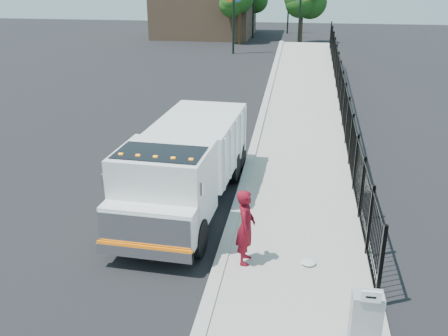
# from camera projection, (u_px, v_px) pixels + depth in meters

# --- Properties ---
(ground) EXTENTS (120.00, 120.00, 0.00)m
(ground) POSITION_uv_depth(u_px,v_px,m) (226.00, 246.00, 13.06)
(ground) COLOR black
(ground) RESTS_ON ground
(sidewalk) EXTENTS (3.55, 12.00, 0.12)m
(sidewalk) POSITION_uv_depth(u_px,v_px,m) (299.00, 297.00, 10.93)
(sidewalk) COLOR #9E998E
(sidewalk) RESTS_ON ground
(curb) EXTENTS (0.30, 12.00, 0.16)m
(curb) POSITION_uv_depth(u_px,v_px,m) (213.00, 288.00, 11.20)
(curb) COLOR #ADAAA3
(curb) RESTS_ON ground
(ramp) EXTENTS (3.95, 24.06, 3.19)m
(ramp) POSITION_uv_depth(u_px,v_px,m) (308.00, 101.00, 27.44)
(ramp) COLOR #9E998E
(ramp) RESTS_ON ground
(iron_fence) EXTENTS (0.10, 28.00, 1.80)m
(iron_fence) POSITION_uv_depth(u_px,v_px,m) (341.00, 104.00, 23.23)
(iron_fence) COLOR black
(iron_fence) RESTS_ON ground
(truck) EXTENTS (2.80, 7.61, 2.57)m
(truck) POSITION_uv_depth(u_px,v_px,m) (185.00, 163.00, 14.66)
(truck) COLOR black
(truck) RESTS_ON ground
(worker) EXTENTS (0.45, 0.69, 1.88)m
(worker) POSITION_uv_depth(u_px,v_px,m) (246.00, 227.00, 11.81)
(worker) COLOR maroon
(worker) RESTS_ON sidewalk
(utility_cabinet) EXTENTS (0.55, 0.40, 1.25)m
(utility_cabinet) POSITION_uv_depth(u_px,v_px,m) (365.00, 323.00, 9.08)
(utility_cabinet) COLOR gray
(utility_cabinet) RESTS_ON sidewalk
(arrow_sign) EXTENTS (0.35, 0.04, 0.22)m
(arrow_sign) POSITION_uv_depth(u_px,v_px,m) (371.00, 297.00, 8.60)
(arrow_sign) COLOR white
(arrow_sign) RESTS_ON utility_cabinet
(debris) EXTENTS (0.37, 0.37, 0.09)m
(debris) POSITION_uv_depth(u_px,v_px,m) (308.00, 262.00, 12.02)
(debris) COLOR silver
(debris) RESTS_ON sidewalk
(light_pole_0) EXTENTS (3.77, 0.22, 8.00)m
(light_pole_0) POSITION_uv_depth(u_px,v_px,m) (237.00, 0.00, 41.25)
(light_pole_0) COLOR black
(light_pole_0) RESTS_ON ground
(tree_0) EXTENTS (2.73, 2.73, 5.36)m
(tree_0) POSITION_uv_depth(u_px,v_px,m) (240.00, 1.00, 46.90)
(tree_0) COLOR #382314
(tree_0) RESTS_ON ground
(tree_1) EXTENTS (2.88, 2.88, 5.44)m
(tree_1) POSITION_uv_depth(u_px,v_px,m) (302.00, 1.00, 47.49)
(tree_1) COLOR #382314
(tree_1) RESTS_ON ground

